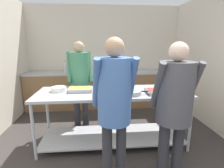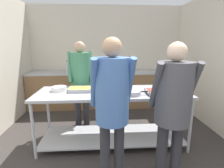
{
  "view_description": "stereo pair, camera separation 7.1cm",
  "coord_description": "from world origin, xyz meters",
  "px_view_note": "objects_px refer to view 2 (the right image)",
  "views": [
    {
      "loc": [
        -0.22,
        -0.93,
        1.65
      ],
      "look_at": [
        0.03,
        1.87,
        1.0
      ],
      "focal_mm": 28.0,
      "sensor_mm": 36.0,
      "label": 1
    },
    {
      "loc": [
        -0.15,
        -0.93,
        1.65
      ],
      "look_at": [
        0.03,
        1.87,
        1.0
      ],
      "focal_mm": 28.0,
      "sensor_mm": 36.0,
      "label": 2
    }
  ],
  "objects_px": {
    "plate_stack": "(59,89)",
    "cook_behind_counter": "(81,75)",
    "serving_tray_greens": "(106,93)",
    "guest_serving_left": "(173,101)",
    "sauce_pan": "(134,93)",
    "serving_tray_vegetables": "(162,92)",
    "guest_serving_right": "(112,99)",
    "serving_tray_roast": "(80,89)",
    "water_bottle": "(67,67)"
  },
  "relations": [
    {
      "from": "plate_stack",
      "to": "cook_behind_counter",
      "type": "distance_m",
      "value": 0.68
    },
    {
      "from": "plate_stack",
      "to": "guest_serving_right",
      "type": "xyz_separation_m",
      "value": [
        0.8,
        -0.97,
        0.12
      ]
    },
    {
      "from": "water_bottle",
      "to": "guest_serving_right",
      "type": "bearing_deg",
      "value": -69.59
    },
    {
      "from": "guest_serving_left",
      "to": "guest_serving_right",
      "type": "distance_m",
      "value": 0.69
    },
    {
      "from": "serving_tray_greens",
      "to": "guest_serving_right",
      "type": "relative_size",
      "value": 0.22
    },
    {
      "from": "sauce_pan",
      "to": "guest_serving_left",
      "type": "xyz_separation_m",
      "value": [
        0.32,
        -0.66,
        0.09
      ]
    },
    {
      "from": "guest_serving_left",
      "to": "cook_behind_counter",
      "type": "xyz_separation_m",
      "value": [
        -1.2,
        1.59,
        0.02
      ]
    },
    {
      "from": "serving_tray_greens",
      "to": "serving_tray_vegetables",
      "type": "distance_m",
      "value": 0.86
    },
    {
      "from": "guest_serving_right",
      "to": "water_bottle",
      "type": "distance_m",
      "value": 2.77
    },
    {
      "from": "serving_tray_greens",
      "to": "guest_serving_right",
      "type": "distance_m",
      "value": 0.69
    },
    {
      "from": "plate_stack",
      "to": "cook_behind_counter",
      "type": "xyz_separation_m",
      "value": [
        0.29,
        0.61,
        0.11
      ]
    },
    {
      "from": "serving_tray_vegetables",
      "to": "sauce_pan",
      "type": "bearing_deg",
      "value": -173.51
    },
    {
      "from": "serving_tray_vegetables",
      "to": "cook_behind_counter",
      "type": "height_order",
      "value": "cook_behind_counter"
    },
    {
      "from": "sauce_pan",
      "to": "serving_tray_vegetables",
      "type": "xyz_separation_m",
      "value": [
        0.45,
        0.05,
        -0.01
      ]
    },
    {
      "from": "guest_serving_left",
      "to": "guest_serving_right",
      "type": "xyz_separation_m",
      "value": [
        -0.69,
        0.01,
        0.04
      ]
    },
    {
      "from": "serving_tray_roast",
      "to": "serving_tray_vegetables",
      "type": "xyz_separation_m",
      "value": [
        1.27,
        -0.24,
        0.0
      ]
    },
    {
      "from": "serving_tray_roast",
      "to": "cook_behind_counter",
      "type": "distance_m",
      "value": 0.65
    },
    {
      "from": "guest_serving_right",
      "to": "serving_tray_greens",
      "type": "bearing_deg",
      "value": 93.88
    },
    {
      "from": "serving_tray_roast",
      "to": "guest_serving_left",
      "type": "bearing_deg",
      "value": -39.77
    },
    {
      "from": "cook_behind_counter",
      "to": "guest_serving_right",
      "type": "bearing_deg",
      "value": -72.01
    },
    {
      "from": "plate_stack",
      "to": "guest_serving_right",
      "type": "distance_m",
      "value": 1.27
    },
    {
      "from": "serving_tray_roast",
      "to": "guest_serving_left",
      "type": "height_order",
      "value": "guest_serving_left"
    },
    {
      "from": "serving_tray_greens",
      "to": "sauce_pan",
      "type": "xyz_separation_m",
      "value": [
        0.41,
        -0.02,
        0.01
      ]
    },
    {
      "from": "serving_tray_greens",
      "to": "guest_serving_left",
      "type": "xyz_separation_m",
      "value": [
        0.73,
        -0.69,
        0.1
      ]
    },
    {
      "from": "water_bottle",
      "to": "cook_behind_counter",
      "type": "bearing_deg",
      "value": -66.0
    },
    {
      "from": "plate_stack",
      "to": "cook_behind_counter",
      "type": "height_order",
      "value": "cook_behind_counter"
    },
    {
      "from": "guest_serving_left",
      "to": "serving_tray_vegetables",
      "type": "bearing_deg",
      "value": 79.74
    },
    {
      "from": "plate_stack",
      "to": "water_bottle",
      "type": "xyz_separation_m",
      "value": [
        -0.16,
        1.62,
        0.14
      ]
    },
    {
      "from": "guest_serving_right",
      "to": "cook_behind_counter",
      "type": "bearing_deg",
      "value": 107.99
    },
    {
      "from": "serving_tray_greens",
      "to": "guest_serving_right",
      "type": "height_order",
      "value": "guest_serving_right"
    },
    {
      "from": "serving_tray_greens",
      "to": "plate_stack",
      "type": "bearing_deg",
      "value": 158.51
    },
    {
      "from": "serving_tray_roast",
      "to": "sauce_pan",
      "type": "bearing_deg",
      "value": -19.27
    },
    {
      "from": "guest_serving_left",
      "to": "cook_behind_counter",
      "type": "bearing_deg",
      "value": 127.03
    },
    {
      "from": "cook_behind_counter",
      "to": "sauce_pan",
      "type": "bearing_deg",
      "value": -46.5
    },
    {
      "from": "cook_behind_counter",
      "to": "serving_tray_vegetables",
      "type": "bearing_deg",
      "value": -33.32
    },
    {
      "from": "plate_stack",
      "to": "serving_tray_vegetables",
      "type": "height_order",
      "value": "plate_stack"
    },
    {
      "from": "serving_tray_roast",
      "to": "guest_serving_right",
      "type": "height_order",
      "value": "guest_serving_right"
    },
    {
      "from": "plate_stack",
      "to": "serving_tray_roast",
      "type": "xyz_separation_m",
      "value": [
        0.35,
        -0.03,
        -0.01
      ]
    },
    {
      "from": "serving_tray_roast",
      "to": "guest_serving_right",
      "type": "bearing_deg",
      "value": -64.04
    },
    {
      "from": "plate_stack",
      "to": "guest_serving_right",
      "type": "bearing_deg",
      "value": -50.4
    },
    {
      "from": "plate_stack",
      "to": "serving_tray_vegetables",
      "type": "relative_size",
      "value": 0.53
    },
    {
      "from": "sauce_pan",
      "to": "water_bottle",
      "type": "relative_size",
      "value": 1.18
    },
    {
      "from": "serving_tray_vegetables",
      "to": "plate_stack",
      "type": "bearing_deg",
      "value": 170.62
    },
    {
      "from": "sauce_pan",
      "to": "guest_serving_left",
      "type": "relative_size",
      "value": 0.22
    },
    {
      "from": "serving_tray_roast",
      "to": "serving_tray_vegetables",
      "type": "bearing_deg",
      "value": -10.51
    },
    {
      "from": "serving_tray_roast",
      "to": "guest_serving_right",
      "type": "relative_size",
      "value": 0.22
    },
    {
      "from": "serving_tray_vegetables",
      "to": "guest_serving_right",
      "type": "distance_m",
      "value": 1.09
    },
    {
      "from": "sauce_pan",
      "to": "guest_serving_left",
      "type": "bearing_deg",
      "value": -64.19
    },
    {
      "from": "serving_tray_greens",
      "to": "guest_serving_left",
      "type": "distance_m",
      "value": 1.01
    },
    {
      "from": "serving_tray_vegetables",
      "to": "guest_serving_right",
      "type": "relative_size",
      "value": 0.28
    }
  ]
}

